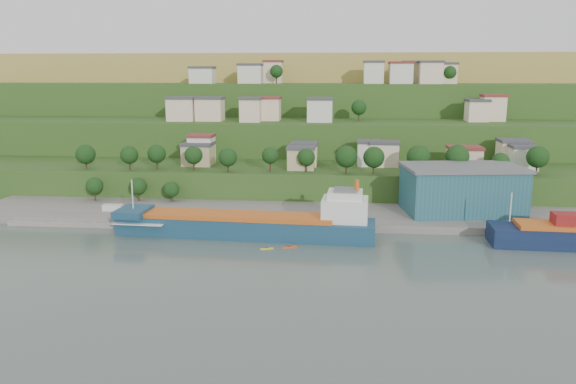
# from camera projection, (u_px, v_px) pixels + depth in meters

# --- Properties ---
(ground) EXTENTS (500.00, 500.00, 0.00)m
(ground) POSITION_uv_depth(u_px,v_px,m) (288.00, 249.00, 127.19)
(ground) COLOR #495852
(ground) RESTS_ON ground
(quay) EXTENTS (220.00, 26.00, 4.00)m
(quay) POSITION_uv_depth(u_px,v_px,m) (371.00, 220.00, 152.65)
(quay) COLOR slate
(quay) RESTS_ON ground
(pebble_beach) EXTENTS (40.00, 18.00, 2.40)m
(pebble_beach) POSITION_uv_depth(u_px,v_px,m) (96.00, 219.00, 153.60)
(pebble_beach) COLOR slate
(pebble_beach) RESTS_ON ground
(hillside) EXTENTS (360.00, 210.63, 96.00)m
(hillside) POSITION_uv_depth(u_px,v_px,m) (318.00, 150.00, 291.51)
(hillside) COLOR #284719
(hillside) RESTS_ON ground
(cargo_ship_near) EXTENTS (63.58, 13.48, 16.22)m
(cargo_ship_near) POSITION_uv_depth(u_px,v_px,m) (253.00, 226.00, 137.00)
(cargo_ship_near) COLOR #14394C
(cargo_ship_near) RESTS_ON ground
(warehouse) EXTENTS (33.26, 22.98, 12.80)m
(warehouse) POSITION_uv_depth(u_px,v_px,m) (462.00, 189.00, 151.62)
(warehouse) COLOR #1E515B
(warehouse) RESTS_ON quay
(caravan) EXTENTS (5.46, 2.51, 2.50)m
(caravan) POSITION_uv_depth(u_px,v_px,m) (113.00, 209.00, 154.67)
(caravan) COLOR silver
(caravan) RESTS_ON pebble_beach
(dinghy) EXTENTS (3.99, 1.93, 0.77)m
(dinghy) POSITION_uv_depth(u_px,v_px,m) (125.00, 219.00, 147.56)
(dinghy) COLOR silver
(dinghy) RESTS_ON pebble_beach
(kayak_orange) EXTENTS (3.47, 1.91, 0.88)m
(kayak_orange) POSITION_uv_depth(u_px,v_px,m) (290.00, 246.00, 128.32)
(kayak_orange) COLOR #D14712
(kayak_orange) RESTS_ON ground
(kayak_yellow) EXTENTS (2.96, 1.51, 0.74)m
(kayak_yellow) POSITION_uv_depth(u_px,v_px,m) (267.00, 248.00, 127.22)
(kayak_yellow) COLOR yellow
(kayak_yellow) RESTS_ON ground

